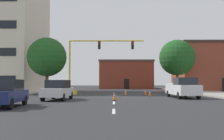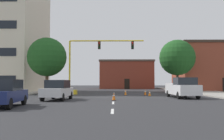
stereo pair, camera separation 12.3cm
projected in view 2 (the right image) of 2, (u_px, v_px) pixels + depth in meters
The scene contains 21 objects.
ground_plane at pixel (114, 96), 28.01m from camera, with size 160.00×160.00×0.00m, color #2D2D30.
sidewalk_left at pixel (20, 93), 36.15m from camera, with size 6.00×56.00×0.14m, color #9E998E.
sidewalk_right at pixel (208, 93), 35.85m from camera, with size 6.00×56.00×0.14m, color #9E998E.
lane_stripe_seg_0 at pixel (112, 111), 14.02m from camera, with size 0.16×2.40×0.01m, color silver.
lane_stripe_seg_1 at pixel (113, 103), 19.52m from camera, with size 0.16×2.40×0.01m, color silver.
lane_stripe_seg_2 at pixel (114, 98), 25.01m from camera, with size 0.16×2.40×0.01m, color silver.
lane_stripe_seg_3 at pixel (114, 95), 30.50m from camera, with size 0.16×2.40×0.01m, color silver.
lane_stripe_seg_4 at pixel (114, 93), 36.00m from camera, with size 0.16×2.40×0.01m, color silver.
building_tall_left at pixel (1, 33), 41.50m from camera, with size 12.66×13.72×18.82m.
building_brick_center at pixel (126, 75), 60.38m from camera, with size 12.08×10.20×6.35m.
building_row_right at pixel (214, 67), 45.75m from camera, with size 13.15×9.97×8.25m.
traffic_signal_gantry at pixel (81, 76), 32.56m from camera, with size 10.22×1.20×6.83m.
tree_right_mid at pixel (177, 58), 38.54m from camera, with size 5.31×5.31×7.83m.
tree_left_near at pixel (47, 57), 33.02m from camera, with size 4.96×4.96×7.22m.
pickup_truck_white at pixel (182, 88), 25.48m from camera, with size 2.29×5.50×1.99m.
sedan_white_near_left at pixel (58, 90), 22.60m from camera, with size 2.08×4.59×1.74m.
sedan_navy_mid_left at pixel (4, 93), 16.31m from camera, with size 2.19×4.63×1.74m.
traffic_cone_roadside_a at pixel (150, 93), 28.41m from camera, with size 0.36×0.36×0.62m.
traffic_cone_roadside_b at pixel (114, 97), 22.10m from camera, with size 0.36×0.36×0.66m.
traffic_cone_roadside_c at pixel (145, 92), 30.46m from camera, with size 0.36×0.36×0.69m.
traffic_cone_roadside_d at pixel (125, 92), 30.22m from camera, with size 0.36×0.36×0.70m.
Camera 2 is at (0.14, -28.11, 1.61)m, focal length 41.59 mm.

